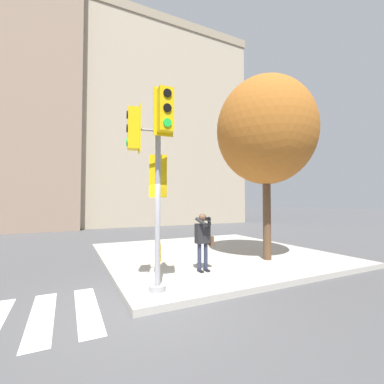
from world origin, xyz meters
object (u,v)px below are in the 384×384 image
person_photographer (203,237)px  street_tree (266,131)px  fire_hydrant (159,252)px  traffic_signal_pole (154,157)px

person_photographer → street_tree: bearing=7.3°
person_photographer → fire_hydrant: person_photographer is taller
street_tree → fire_hydrant: (-3.42, 1.27, -4.07)m
street_tree → traffic_signal_pole: bearing=-164.0°
traffic_signal_pole → person_photographer: bearing=27.9°
traffic_signal_pole → person_photographer: traffic_signal_pole is taller
person_photographer → fire_hydrant: bearing=115.8°
traffic_signal_pole → fire_hydrant: (0.98, 2.54, -2.62)m
person_photographer → street_tree: (2.65, 0.34, 3.42)m
traffic_signal_pole → street_tree: street_tree is taller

